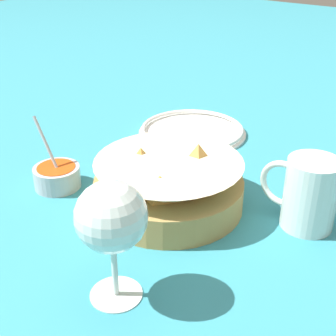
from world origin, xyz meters
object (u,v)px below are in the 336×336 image
Objects in this scene: wine_glass at (111,220)px; beer_mug at (309,196)px; food_basket at (168,186)px; sauce_cup at (57,176)px; side_plate at (192,130)px.

wine_glass is 1.30× the size of beer_mug.
beer_mug reaches higher than food_basket.
wine_glass reaches higher than sauce_cup.
wine_glass reaches higher than food_basket.
sauce_cup is at bearing 19.54° from food_basket.
sauce_cup is at bearing -26.74° from wine_glass.
side_plate is at bearing -99.17° from sauce_cup.
wine_glass is at bearing 153.26° from sauce_cup.
wine_glass is (-0.25, 0.13, 0.08)m from sauce_cup.
sauce_cup is at bearing 21.55° from beer_mug.
sauce_cup is at bearing 80.83° from side_plate.
side_plate is (-0.05, -0.31, -0.01)m from sauce_cup.
wine_glass reaches higher than beer_mug.
food_basket reaches higher than side_plate.
side_plate is (0.13, -0.25, -0.03)m from food_basket.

